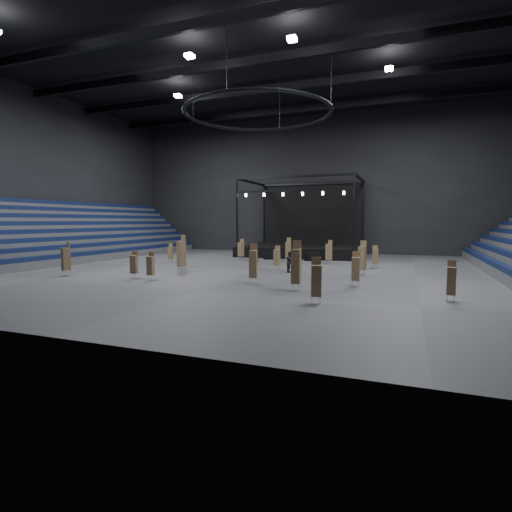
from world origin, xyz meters
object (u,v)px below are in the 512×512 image
(flight_case_left, at_px, (268,256))
(chair_stack_16, at_px, (451,280))
(chair_stack_0, at_px, (316,280))
(chair_stack_15, at_px, (134,264))
(chair_stack_3, at_px, (241,249))
(chair_stack_8, at_px, (288,249))
(chair_stack_13, at_px, (277,257))
(chair_stack_4, at_px, (362,257))
(chair_stack_6, at_px, (296,265))
(chair_stack_1, at_px, (329,251))
(chair_stack_5, at_px, (66,258))
(flight_case_right, at_px, (314,257))
(crew_member, at_px, (290,262))
(chair_stack_14, at_px, (170,253))
(chair_stack_9, at_px, (151,265))
(chair_stack_7, at_px, (182,254))
(chair_stack_2, at_px, (356,268))
(man_center, at_px, (255,259))
(chair_stack_10, at_px, (253,263))
(stage, at_px, (304,243))
(chair_stack_11, at_px, (181,253))
(chair_stack_12, at_px, (375,256))
(flight_case_mid, at_px, (310,257))

(flight_case_left, relative_size, chair_stack_16, 0.50)
(chair_stack_0, relative_size, chair_stack_15, 1.18)
(flight_case_left, height_order, chair_stack_3, chair_stack_3)
(chair_stack_8, xyz_separation_m, chair_stack_13, (0.99, -6.91, -0.17))
(chair_stack_4, bearing_deg, chair_stack_16, -43.54)
(chair_stack_6, bearing_deg, chair_stack_1, 90.77)
(chair_stack_3, distance_m, chair_stack_5, 17.82)
(flight_case_right, height_order, crew_member, crew_member)
(flight_case_left, height_order, chair_stack_14, chair_stack_14)
(chair_stack_4, relative_size, chair_stack_13, 1.28)
(flight_case_right, relative_size, chair_stack_8, 0.51)
(chair_stack_5, height_order, chair_stack_9, chair_stack_5)
(chair_stack_5, bearing_deg, chair_stack_3, 88.63)
(chair_stack_3, distance_m, chair_stack_7, 8.92)
(chair_stack_6, distance_m, chair_stack_9, 10.84)
(chair_stack_13, xyz_separation_m, chair_stack_14, (-11.92, 2.12, -0.10))
(chair_stack_2, bearing_deg, chair_stack_9, -175.16)
(chair_stack_0, xyz_separation_m, chair_stack_5, (-19.95, 3.49, 0.10))
(chair_stack_3, bearing_deg, chair_stack_7, -88.28)
(chair_stack_1, relative_size, chair_stack_3, 1.02)
(flight_case_right, xyz_separation_m, chair_stack_3, (-7.52, -1.85, 0.78))
(flight_case_right, xyz_separation_m, man_center, (-3.44, -8.30, 0.45))
(chair_stack_10, bearing_deg, stage, 83.06)
(chair_stack_6, height_order, chair_stack_8, chair_stack_6)
(chair_stack_1, height_order, chair_stack_7, chair_stack_7)
(chair_stack_5, bearing_deg, chair_stack_14, 104.30)
(chair_stack_9, distance_m, chair_stack_16, 19.17)
(chair_stack_14, distance_m, crew_member, 13.82)
(flight_case_right, height_order, chair_stack_13, chair_stack_13)
(flight_case_left, distance_m, chair_stack_13, 9.56)
(chair_stack_1, height_order, chair_stack_8, chair_stack_8)
(stage, distance_m, chair_stack_3, 9.82)
(flight_case_right, relative_size, chair_stack_15, 0.64)
(flight_case_left, bearing_deg, chair_stack_1, -16.77)
(stage, height_order, chair_stack_5, stage)
(chair_stack_15, bearing_deg, chair_stack_4, 13.74)
(stage, xyz_separation_m, chair_stack_14, (-10.44, -13.40, -0.44))
(chair_stack_6, bearing_deg, chair_stack_8, 105.00)
(chair_stack_2, height_order, man_center, chair_stack_2)
(flight_case_left, distance_m, crew_member, 11.22)
(chair_stack_11, bearing_deg, chair_stack_13, 50.94)
(flight_case_left, xyz_separation_m, chair_stack_12, (11.51, -4.61, 0.72))
(chair_stack_2, bearing_deg, chair_stack_6, -142.75)
(flight_case_mid, relative_size, chair_stack_1, 0.49)
(chair_stack_1, relative_size, chair_stack_11, 0.75)
(chair_stack_8, xyz_separation_m, crew_member, (2.51, -8.04, -0.42))
(chair_stack_3, distance_m, chair_stack_6, 19.27)
(chair_stack_7, height_order, crew_member, chair_stack_7)
(stage, distance_m, chair_stack_2, 23.78)
(chair_stack_7, distance_m, chair_stack_12, 17.04)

